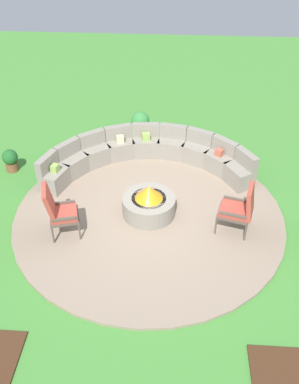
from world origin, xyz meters
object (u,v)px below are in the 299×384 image
(lounge_chair_front_right, at_px, (240,208))
(potted_plant_0, at_px, (140,123))
(fire_pit, at_px, (149,203))
(curved_stone_bench, at_px, (146,155))
(potted_plant_1, at_px, (11,159))
(lounge_chair_front_left, at_px, (58,210))

(lounge_chair_front_right, xyz_separation_m, potted_plant_0, (-2.19, 3.68, -0.26))
(fire_pit, bearing_deg, curved_stone_bench, 95.87)
(fire_pit, relative_size, curved_stone_bench, 0.23)
(potted_plant_0, distance_m, potted_plant_1, 3.44)
(fire_pit, height_order, lounge_chair_front_left, lounge_chair_front_left)
(fire_pit, bearing_deg, potted_plant_0, 97.73)
(lounge_chair_front_left, height_order, potted_plant_1, lounge_chair_front_left)
(curved_stone_bench, relative_size, lounge_chair_front_left, 4.24)
(fire_pit, bearing_deg, lounge_chair_front_left, -157.02)
(fire_pit, relative_size, potted_plant_0, 1.66)
(lounge_chair_front_left, bearing_deg, potted_plant_1, -156.49)
(curved_stone_bench, bearing_deg, potted_plant_0, 99.68)
(potted_plant_0, bearing_deg, lounge_chair_front_left, -106.53)
(fire_pit, relative_size, lounge_chair_front_right, 1.02)
(curved_stone_bench, bearing_deg, fire_pit, -84.13)
(curved_stone_bench, xyz_separation_m, lounge_chair_front_left, (-1.46, -2.39, 0.26))
(lounge_chair_front_left, relative_size, potted_plant_1, 2.03)
(potted_plant_1, bearing_deg, potted_plant_0, 33.34)
(lounge_chair_front_left, relative_size, lounge_chair_front_right, 1.06)
(curved_stone_bench, height_order, potted_plant_1, curved_stone_bench)
(lounge_chair_front_left, distance_m, potted_plant_0, 4.18)
(fire_pit, height_order, curved_stone_bench, curved_stone_bench)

